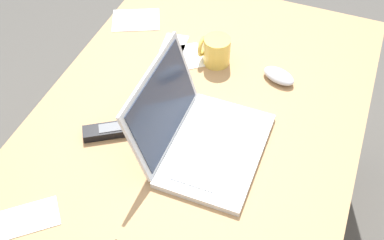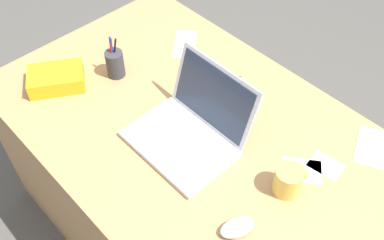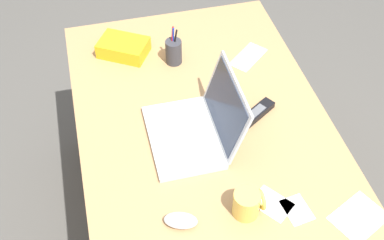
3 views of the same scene
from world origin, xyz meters
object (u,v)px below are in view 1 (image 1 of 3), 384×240
laptop (199,135)px  coffee_mug_white (216,51)px  computer_mouse (279,76)px  cordless_phone (113,130)px

laptop → coffee_mug_white: bearing=12.3°
laptop → computer_mouse: 0.35m
laptop → cordless_phone: size_ratio=2.10×
cordless_phone → coffee_mug_white: bearing=-23.2°
laptop → computer_mouse: bearing=-21.8°
laptop → cordless_phone: bearing=99.9°
computer_mouse → cordless_phone: 0.52m
coffee_mug_white → cordless_phone: 0.41m
laptop → coffee_mug_white: 0.34m
coffee_mug_white → cordless_phone: coffee_mug_white is taller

